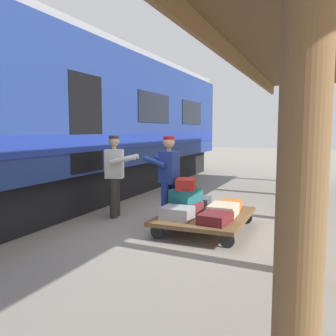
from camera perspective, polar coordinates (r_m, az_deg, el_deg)
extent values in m
plane|color=gray|center=(6.66, 3.69, -9.74)|extent=(60.00, 60.00, 0.00)
cylinder|color=brown|center=(13.11, 22.86, 5.16)|extent=(0.24, 0.24, 3.40)
cylinder|color=brown|center=(10.28, 22.78, 5.01)|extent=(0.24, 0.24, 3.40)
cylinder|color=brown|center=(7.46, 22.63, 4.75)|extent=(0.24, 0.24, 3.40)
cylinder|color=brown|center=(4.63, 22.29, 4.18)|extent=(0.24, 0.24, 3.40)
cylinder|color=brown|center=(1.81, 20.91, 1.82)|extent=(0.24, 0.24, 3.40)
cube|color=brown|center=(6.26, 23.22, 21.02)|extent=(3.20, 14.94, 0.16)
cube|color=brown|center=(6.41, 8.33, 18.96)|extent=(0.08, 14.94, 0.30)
cube|color=navy|center=(8.44, -21.41, 9.33)|extent=(3.00, 18.56, 2.90)
cube|color=black|center=(8.54, -20.90, -3.49)|extent=(2.55, 17.63, 0.90)
cube|color=#99999E|center=(8.68, -21.83, 19.59)|extent=(2.76, 18.19, 0.20)
cube|color=navy|center=(7.46, -12.83, 3.92)|extent=(0.03, 18.19, 0.36)
cube|color=black|center=(13.29, 3.90, 8.87)|extent=(0.02, 2.04, 0.84)
cube|color=black|center=(10.28, -2.15, 9.67)|extent=(0.02, 2.04, 0.84)
cube|color=black|center=(7.49, -13.27, 6.98)|extent=(0.12, 1.10, 2.00)
cube|color=brown|center=(6.49, 5.97, -7.68)|extent=(1.49, 1.92, 0.07)
cylinder|color=black|center=(5.67, 9.50, -11.42)|extent=(0.24, 0.05, 0.24)
cylinder|color=black|center=(6.04, -1.73, -10.22)|extent=(0.24, 0.05, 0.24)
cylinder|color=black|center=(7.12, 12.44, -7.83)|extent=(0.24, 0.05, 0.24)
cylinder|color=black|center=(7.42, 3.29, -7.12)|extent=(0.24, 0.05, 0.24)
cube|color=maroon|center=(5.88, 7.61, -7.99)|extent=(0.51, 0.61, 0.16)
cube|color=#4C515B|center=(7.05, 4.64, -5.47)|extent=(0.56, 0.49, 0.19)
cube|color=beige|center=(6.37, 8.89, -6.72)|extent=(0.47, 0.60, 0.20)
cube|color=maroon|center=(6.56, 3.17, -6.33)|extent=(0.49, 0.50, 0.19)
cube|color=#CC6B23|center=(6.88, 9.97, -5.91)|extent=(0.37, 0.50, 0.17)
cube|color=#9EA0A5|center=(6.08, 1.46, -7.25)|extent=(0.51, 0.45, 0.21)
cube|color=#1E666B|center=(6.54, 2.89, -4.44)|extent=(0.53, 0.61, 0.24)
cube|color=#AD231E|center=(6.48, 2.90, -2.59)|extent=(0.43, 0.54, 0.20)
cylinder|color=navy|center=(6.86, 0.69, -5.72)|extent=(0.16, 0.16, 0.82)
cylinder|color=navy|center=(6.71, -0.43, -5.99)|extent=(0.16, 0.16, 0.82)
cube|color=navy|center=(6.67, 0.14, 0.12)|extent=(0.41, 0.32, 0.60)
cylinder|color=tan|center=(6.64, 0.14, 2.95)|extent=(0.09, 0.09, 0.06)
sphere|color=tan|center=(6.64, 0.14, 4.16)|extent=(0.22, 0.22, 0.22)
cylinder|color=#A51919|center=(6.64, 0.14, 4.87)|extent=(0.21, 0.21, 0.06)
cylinder|color=navy|center=(6.93, -0.35, 1.18)|extent=(0.53, 0.26, 0.21)
cylinder|color=navy|center=(6.69, -2.18, 1.00)|extent=(0.53, 0.26, 0.21)
cylinder|color=#332D28|center=(7.43, -8.76, -4.87)|extent=(0.16, 0.16, 0.82)
cylinder|color=#332D28|center=(7.62, -8.35, -4.58)|extent=(0.16, 0.16, 0.82)
cube|color=silver|center=(7.42, -8.64, 0.67)|extent=(0.41, 0.31, 0.60)
cylinder|color=tan|center=(7.40, -8.68, 3.21)|extent=(0.09, 0.09, 0.06)
sphere|color=tan|center=(7.39, -8.70, 4.29)|extent=(0.22, 0.22, 0.22)
cylinder|color=#332D28|center=(7.39, -8.71, 4.93)|extent=(0.21, 0.21, 0.06)
cylinder|color=silver|center=(7.20, -7.31, 1.32)|extent=(0.54, 0.24, 0.21)
cylinder|color=silver|center=(7.51, -6.71, 1.53)|extent=(0.54, 0.24, 0.21)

